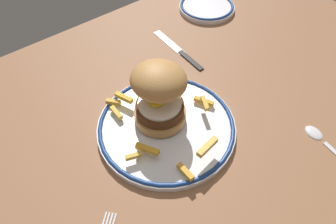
# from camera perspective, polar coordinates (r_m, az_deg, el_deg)

# --- Properties ---
(ground_plane) EXTENTS (1.33, 0.90, 0.04)m
(ground_plane) POSITION_cam_1_polar(r_m,az_deg,el_deg) (0.56, 2.39, -6.99)
(ground_plane) COLOR #8C5D3E
(dinner_plate) EXTENTS (0.26, 0.26, 0.02)m
(dinner_plate) POSITION_cam_1_polar(r_m,az_deg,el_deg) (0.56, 0.00, -2.50)
(dinner_plate) COLOR silver
(dinner_plate) RESTS_ON ground_plane
(burger) EXTENTS (0.12, 0.11, 0.12)m
(burger) POSITION_cam_1_polar(r_m,az_deg,el_deg) (0.52, -1.80, 3.60)
(burger) COLOR #B57F43
(burger) RESTS_ON dinner_plate
(fries_pile) EXTENTS (0.21, 0.23, 0.03)m
(fries_pile) POSITION_cam_1_polar(r_m,az_deg,el_deg) (0.53, -1.19, -2.75)
(fries_pile) COLOR gold
(fries_pile) RESTS_ON dinner_plate
(side_plate) EXTENTS (0.15, 0.15, 0.02)m
(side_plate) POSITION_cam_1_polar(r_m,az_deg,el_deg) (0.88, 7.37, 19.17)
(side_plate) COLOR white
(side_plate) RESTS_ON ground_plane
(knife) EXTENTS (0.03, 0.18, 0.01)m
(knife) POSITION_cam_1_polar(r_m,az_deg,el_deg) (0.72, 2.55, 11.28)
(knife) COLOR black
(knife) RESTS_ON ground_plane
(spoon) EXTENTS (0.04, 0.13, 0.01)m
(spoon) POSITION_cam_1_polar(r_m,az_deg,el_deg) (0.61, 26.99, -4.36)
(spoon) COLOR silver
(spoon) RESTS_ON ground_plane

